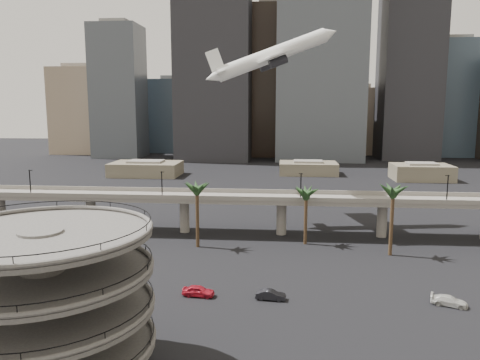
# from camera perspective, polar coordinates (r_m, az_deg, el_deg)

# --- Properties ---
(parking_ramp) EXTENTS (22.20, 22.20, 17.35)m
(parking_ramp) POSITION_cam_1_polar(r_m,az_deg,el_deg) (52.81, -22.74, -12.44)
(parking_ramp) COLOR #4D4B48
(parking_ramp) RESTS_ON ground
(overpass) EXTENTS (130.00, 9.30, 14.70)m
(overpass) POSITION_cam_1_polar(r_m,az_deg,el_deg) (104.95, -0.92, -2.62)
(overpass) COLOR gray
(overpass) RESTS_ON ground
(palm_trees) EXTENTS (42.40, 10.40, 14.00)m
(palm_trees) POSITION_cam_1_polar(r_m,az_deg,el_deg) (93.49, 6.97, -1.58)
(palm_trees) COLOR #43321D
(palm_trees) RESTS_ON ground
(low_buildings) EXTENTS (135.00, 27.50, 6.80)m
(low_buildings) POSITION_cam_1_polar(r_m,az_deg,el_deg) (191.28, 3.90, 1.30)
(low_buildings) COLOR brown
(low_buildings) RESTS_ON ground
(skyline) EXTENTS (269.00, 86.00, 113.42)m
(skyline) POSITION_cam_1_polar(r_m,az_deg,el_deg) (264.65, 6.19, 11.78)
(skyline) COLOR #816F59
(skyline) RESTS_ON ground
(airborne_jet) EXTENTS (33.09, 30.39, 15.15)m
(airborne_jet) POSITION_cam_1_polar(r_m,az_deg,el_deg) (116.30, 3.85, 14.86)
(airborne_jet) COLOR white
(airborne_jet) RESTS_ON ground
(car_a) EXTENTS (5.05, 2.44, 1.66)m
(car_a) POSITION_cam_1_polar(r_m,az_deg,el_deg) (72.97, -5.10, -13.32)
(car_a) COLOR red
(car_a) RESTS_ON ground
(car_b) EXTENTS (4.58, 1.87, 1.48)m
(car_b) POSITION_cam_1_polar(r_m,az_deg,el_deg) (71.68, 3.76, -13.80)
(car_b) COLOR black
(car_b) RESTS_ON ground
(car_c) EXTENTS (5.41, 3.63, 1.45)m
(car_c) POSITION_cam_1_polar(r_m,az_deg,el_deg) (75.89, 24.14, -13.29)
(car_c) COLOR silver
(car_c) RESTS_ON ground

